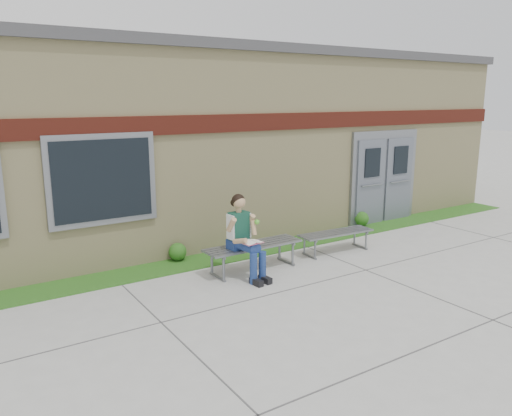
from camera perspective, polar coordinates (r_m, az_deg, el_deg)
ground at (r=8.44m, az=10.03°, el=-9.22°), size 80.00×80.00×0.00m
grass_strip at (r=10.37m, az=0.21°, el=-4.80°), size 16.00×0.80×0.02m
school_building at (r=12.90m, az=-8.12°, el=7.99°), size 16.20×6.22×4.20m
bench_left at (r=9.11m, az=-0.31°, el=-4.86°), size 1.88×0.55×0.49m
bench_right at (r=10.30m, az=9.12°, el=-3.24°), size 1.65×0.55×0.42m
girl at (r=8.66m, az=-1.35°, el=-3.13°), size 0.55×0.90×1.47m
shrub_mid at (r=9.76m, az=-8.95°, el=-4.96°), size 0.34×0.34×0.34m
shrub_east at (r=12.47m, az=11.97°, el=-1.20°), size 0.35×0.35×0.35m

